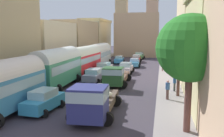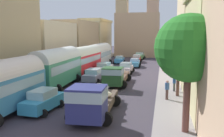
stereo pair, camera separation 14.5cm
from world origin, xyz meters
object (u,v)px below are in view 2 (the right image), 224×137
parked_bus_0 (3,85)px  car_3 (140,56)px  car_4 (43,101)px  car_6 (104,68)px  car_2 (137,58)px  parked_bus_2 (84,59)px  car_5 (94,75)px  car_1 (135,63)px  cargo_truck_1 (115,76)px  pedestrian_2 (167,89)px  cargo_truck_0 (93,100)px  car_7 (119,60)px  parked_bus_3 (100,53)px  parked_bus_1 (57,66)px  pedestrian_0 (174,82)px  pedestrian_1 (163,65)px  car_0 (126,68)px

parked_bus_0 → car_3: bearing=81.7°
car_4 → car_6: 18.00m
car_6 → car_2: bearing=77.8°
parked_bus_2 → car_2: 17.20m
car_3 → car_5: car_5 is taller
car_1 → car_5: car_5 is taller
cargo_truck_1 → pedestrian_2: bearing=-42.5°
cargo_truck_0 → car_5: cargo_truck_0 is taller
car_7 → parked_bus_3: bearing=-123.5°
parked_bus_0 → parked_bus_1: size_ratio=0.87×
car_6 → pedestrian_2: pedestrian_2 is taller
parked_bus_2 → pedestrian_0: bearing=-35.5°
parked_bus_1 → cargo_truck_0: bearing=-52.9°
parked_bus_2 → pedestrian_1: (11.13, 4.29, -1.13)m
cargo_truck_0 → pedestrian_2: (5.01, 5.60, -0.27)m
parked_bus_0 → parked_bus_1: bearing=90.0°
parked_bus_1 → car_1: bearing=70.8°
parked_bus_3 → cargo_truck_0: size_ratio=1.20×
car_2 → car_5: car_5 is taller
cargo_truck_1 → car_6: size_ratio=1.64×
parked_bus_3 → car_1: 6.47m
car_0 → pedestrian_2: (5.72, -13.97, 0.26)m
cargo_truck_0 → cargo_truck_1: 10.68m
car_3 → car_0: bearing=-90.3°
pedestrian_0 → car_2: bearing=104.4°
car_1 → pedestrian_1: pedestrian_1 is taller
car_2 → car_6: (-3.22, -14.91, 0.04)m
car_7 → car_3: bearing=71.5°
pedestrian_1 → car_3: bearing=106.0°
car_5 → pedestrian_0: (9.37, -3.74, 0.24)m
pedestrian_1 → parked_bus_2: bearing=-158.9°
car_6 → parked_bus_3: bearing=108.9°
car_6 → car_3: bearing=81.4°
parked_bus_0 → car_3: size_ratio=2.08×
car_3 → car_5: (-3.00, -27.49, 0.00)m
car_2 → car_3: car_3 is taller
cargo_truck_1 → car_7: (-3.19, 20.20, -0.41)m
car_2 → car_5: (-2.99, -21.10, 0.01)m
car_5 → car_6: car_6 is taller
car_5 → pedestrian_2: bearing=-39.1°
car_1 → pedestrian_0: 18.80m
pedestrian_1 → pedestrian_0: bearing=-85.0°
parked_bus_2 → pedestrian_2: size_ratio=5.30×
parked_bus_3 → car_7: size_ratio=2.27×
parked_bus_2 → parked_bus_3: size_ratio=1.12×
cargo_truck_1 → car_1: cargo_truck_1 is taller
car_3 → car_7: (-3.09, -9.22, -0.02)m
car_2 → car_6: car_6 is taller
parked_bus_0 → pedestrian_0: size_ratio=4.54×
cargo_truck_0 → parked_bus_3: bearing=103.8°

